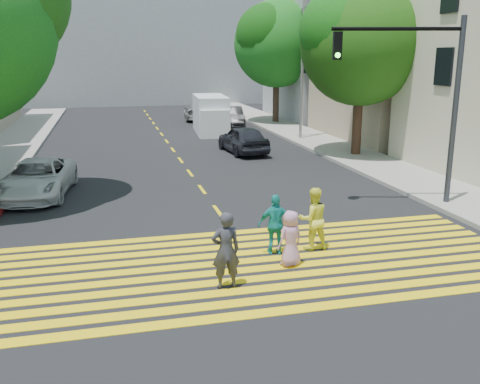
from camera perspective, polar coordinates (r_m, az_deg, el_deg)
name	(u,v)px	position (r m, az deg, el deg)	size (l,w,h in m)	color
ground	(273,286)	(12.03, 3.49, -9.96)	(120.00, 120.00, 0.00)	black
sidewalk_left	(16,143)	(33.21, -22.80, 4.84)	(3.00, 40.00, 0.15)	gray
sidewalk_right	(342,151)	(28.48, 10.88, 4.28)	(3.00, 60.00, 0.15)	gray
crosswalk	(257,264)	(13.15, 1.83, -7.72)	(13.40, 5.30, 0.01)	yellow
lane_line	(164,138)	(33.48, -8.10, 5.77)	(0.12, 34.40, 0.01)	yellow
building_right_tan	(419,54)	(34.69, 18.53, 13.77)	(10.00, 10.00, 10.00)	tan
building_right_grey	(342,54)	(44.41, 10.79, 14.23)	(10.00, 10.00, 10.00)	gray
backdrop_block	(136,45)	(58.55, -11.06, 15.18)	(30.00, 8.00, 12.00)	gray
tree_right_near	(363,37)	(27.15, 13.00, 15.80)	(6.84, 6.35, 8.54)	#472F20
tree_right_far	(277,39)	(40.10, 4.02, 15.94)	(7.97, 7.90, 8.96)	black
pedestrian_man	(226,250)	(11.62, -1.53, -6.23)	(0.63, 0.41, 1.73)	#313139
pedestrian_woman	(313,219)	(14.03, 7.79, -2.83)	(0.81, 0.63, 1.66)	#F0F041
pedestrian_child	(291,238)	(12.92, 5.41, -4.96)	(0.67, 0.44, 1.38)	#BA84AA
pedestrian_extra	(276,224)	(13.62, 3.84, -3.48)	(0.92, 0.38, 1.56)	teal
white_sedan	(37,178)	(20.51, -20.83, 1.36)	(2.19, 4.74, 1.32)	silver
dark_car_near	(243,139)	(27.84, 0.32, 5.66)	(1.70, 4.22, 1.44)	black
silver_car	(196,112)	(42.34, -4.71, 8.52)	(1.80, 4.44, 1.29)	gray
dark_car_parked	(232,117)	(38.45, -0.89, 8.04)	(1.46, 4.18, 1.38)	black
white_van	(211,116)	(34.96, -3.11, 8.12)	(2.28, 5.21, 2.40)	silver
traffic_signal	(422,86)	(18.40, 18.83, 10.64)	(4.11, 1.24, 6.16)	#2E3037
street_lamp	(300,49)	(31.89, 6.42, 14.94)	(2.07, 0.70, 9.23)	gray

